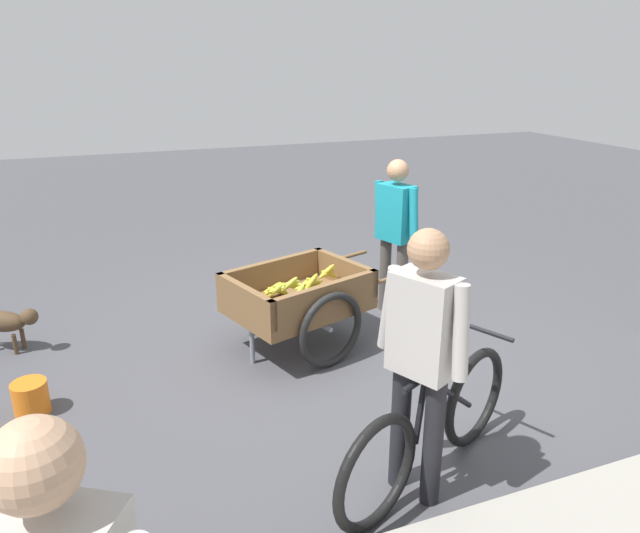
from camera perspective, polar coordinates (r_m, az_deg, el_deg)
The scene contains 7 objects.
ground_plane at distance 5.10m, azimuth 1.42°, elevation -8.06°, with size 24.00×24.00×0.00m, color #47474C.
fruit_cart at distance 4.96m, azimuth -2.13°, elevation -3.28°, with size 1.80×1.23×0.70m.
vendor_person at distance 5.54m, azimuth 7.34°, elevation 4.02°, with size 0.30×0.55×1.50m.
bicycle at distance 3.57m, azimuth 10.74°, elevation -15.16°, with size 1.53×0.79×0.85m.
cyclist_person at distance 3.16m, azimuth 9.89°, elevation -7.55°, with size 0.33×0.55×1.58m.
dog at distance 5.63m, azimuth -28.26°, elevation -4.74°, with size 0.60×0.39×0.40m.
plastic_bucket at distance 4.68m, azimuth -26.30°, elevation -11.37°, with size 0.24×0.24×0.24m, color orange.
Camera 1 is at (1.73, 4.16, 2.38)m, focal length 32.92 mm.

